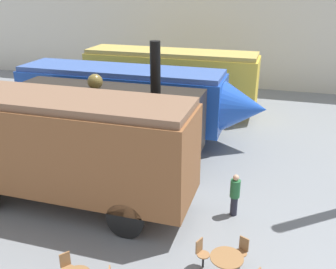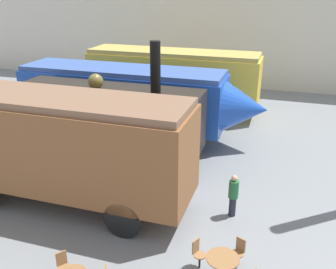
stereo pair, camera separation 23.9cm
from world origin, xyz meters
TOP-DOWN VIEW (x-y plane):
  - ground_plane at (0.00, 0.00)m, footprint 80.00×80.00m
  - backdrop_wall at (0.00, 15.64)m, footprint 44.00×0.15m
  - passenger_coach_vintage at (-2.60, 8.56)m, footprint 10.31×2.58m
  - streamlined_locomotive at (-3.17, 4.19)m, footprint 12.52×2.75m
  - steam_locomotive at (-3.21, 0.91)m, footprint 8.18×2.60m
  - passenger_coach_wooden at (-3.11, -2.63)m, footprint 9.00×2.66m
  - cafe_table_mid at (2.88, -4.80)m, footprint 0.89×0.89m
  - cafe_chair_0 at (-1.17, -6.05)m, footprint 0.40×0.40m
  - cafe_chair_3 at (3.21, -4.05)m, footprint 0.38×0.40m
  - cafe_chair_4 at (2.13, -4.46)m, footprint 0.40×0.38m
  - visitor_person at (2.67, -1.64)m, footprint 0.34×0.34m

SIDE VIEW (x-z plane):
  - ground_plane at x=0.00m, z-range 0.00..0.00m
  - cafe_chair_0 at x=-1.17m, z-range 0.07..0.94m
  - cafe_chair_3 at x=3.21m, z-range 0.07..0.94m
  - cafe_chair_4 at x=2.13m, z-range 0.07..0.94m
  - cafe_table_mid at x=2.88m, z-range 0.23..0.99m
  - visitor_person at x=2.67m, z-range 0.06..1.61m
  - steam_locomotive at x=-3.21m, z-range -0.64..4.78m
  - streamlined_locomotive at x=-3.17m, z-range 0.35..3.88m
  - passenger_coach_vintage at x=-2.60m, z-range 0.34..4.09m
  - passenger_coach_wooden at x=-3.11m, z-range 0.38..4.42m
  - backdrop_wall at x=0.00m, z-range 0.00..9.00m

